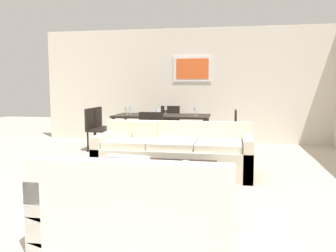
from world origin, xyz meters
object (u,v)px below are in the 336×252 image
object	(u,v)px
sofa_beige	(173,155)
apple_on_coffee_table	(148,162)
candle_jar	(185,164)
dining_chair_left_near	(95,127)
coffee_table	(170,182)
wine_glass_head	(166,108)
dining_table	(162,118)
wine_glass_left_far	(130,109)
dining_chair_right_near	(229,129)
wine_glass_right_near	(196,110)
dining_chair_head	(169,122)
loveseat_white	(138,208)
decorative_bowl	(172,165)
wine_glass_left_near	(127,109)
dining_chair_left_far	(102,124)
wine_glass_foot	(158,111)
dining_chair_foot	(153,132)

from	to	relation	value
sofa_beige	apple_on_coffee_table	world-z (taller)	sofa_beige
candle_jar	dining_chair_left_near	distance (m)	3.62
coffee_table	wine_glass_head	bearing A→B (deg)	101.57
dining_table	wine_glass_left_far	xyz separation A→B (m)	(-0.71, 0.11, 0.18)
dining_table	dining_chair_right_near	size ratio (longest dim) A/B	2.19
wine_glass_head	wine_glass_right_near	bearing A→B (deg)	-36.05
dining_chair_head	wine_glass_left_far	world-z (taller)	wine_glass_left_far
sofa_beige	loveseat_white	size ratio (longest dim) A/B	1.43
loveseat_white	decorative_bowl	distance (m)	1.18
wine_glass_head	wine_glass_left_far	bearing A→B (deg)	-157.93
loveseat_white	wine_glass_left_near	world-z (taller)	wine_glass_left_near
apple_on_coffee_table	dining_chair_left_far	world-z (taller)	dining_chair_left_far
coffee_table	wine_glass_left_far	size ratio (longest dim) A/B	6.41
dining_chair_left_far	wine_glass_foot	distance (m)	1.54
dining_chair_left_near	wine_glass_foot	bearing A→B (deg)	-8.02
dining_table	apple_on_coffee_table	bearing A→B (deg)	-81.98
dining_chair_left_near	wine_glass_left_far	bearing A→B (deg)	25.78
loveseat_white	wine_glass_left_far	world-z (taller)	wine_glass_left_far
dining_chair_left_far	wine_glass_head	size ratio (longest dim) A/B	5.50
dining_chair_head	wine_glass_head	bearing A→B (deg)	-90.00
decorative_bowl	candle_jar	xyz separation A→B (m)	(0.16, 0.01, 0.01)
loveseat_white	wine_glass_foot	world-z (taller)	wine_glass_foot
wine_glass_left_far	dining_chair_head	bearing A→B (deg)	46.82
apple_on_coffee_table	wine_glass_left_far	bearing A→B (deg)	110.06
decorative_bowl	dining_table	xyz separation A→B (m)	(-0.73, 3.05, 0.26)
coffee_table	dining_chair_head	bearing A→B (deg)	100.20
sofa_beige	wine_glass_left_near	size ratio (longest dim) A/B	14.48
loveseat_white	wine_glass_foot	distance (m)	3.91
sofa_beige	wine_glass_right_near	world-z (taller)	wine_glass_right_near
wine_glass_left_far	apple_on_coffee_table	bearing A→B (deg)	-69.94
loveseat_white	wine_glass_foot	bearing A→B (deg)	99.46
loveseat_white	decorative_bowl	xyz separation A→B (m)	(0.09, 1.17, 0.13)
loveseat_white	sofa_beige	bearing A→B (deg)	92.14
dining_table	decorative_bowl	bearing A→B (deg)	-76.52
dining_chair_left_far	wine_glass_left_far	bearing A→B (deg)	-7.98
sofa_beige	dining_chair_left_near	bearing A→B (deg)	139.96
coffee_table	dining_chair_left_near	size ratio (longest dim) A/B	1.23
loveseat_white	dining_table	distance (m)	4.28
wine_glass_right_near	wine_glass_left_near	bearing A→B (deg)	180.00
candle_jar	dining_chair_head	xyz separation A→B (m)	(-0.89, 3.90, 0.08)
sofa_beige	decorative_bowl	distance (m)	1.25
dining_chair_left_far	wine_glass_left_far	size ratio (longest dim) A/B	5.22
dining_chair_right_near	wine_glass_right_near	size ratio (longest dim) A/B	5.22
apple_on_coffee_table	dining_chair_left_far	distance (m)	3.65
dining_chair_right_near	wine_glass_left_far	bearing A→B (deg)	171.22
dining_chair_left_near	wine_glass_right_near	distance (m)	2.11
sofa_beige	wine_glass_head	distance (m)	2.35
candle_jar	dining_chair_foot	bearing A→B (deg)	112.36
sofa_beige	coffee_table	size ratio (longest dim) A/B	2.16
dining_chair_foot	wine_glass_head	world-z (taller)	wine_glass_head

